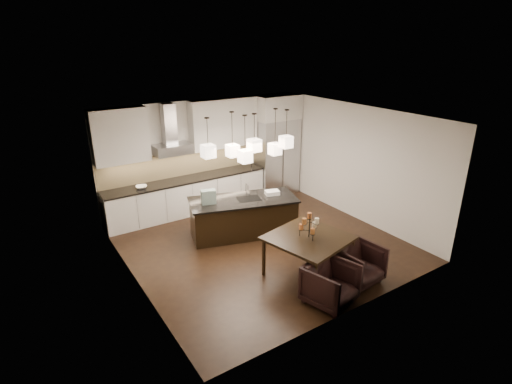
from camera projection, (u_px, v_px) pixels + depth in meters
floor at (261, 244)px, 8.81m from camera, size 5.50×5.50×0.02m
ceiling at (262, 116)px, 7.79m from camera, size 5.50×5.50×0.02m
wall_back at (203, 154)px, 10.45m from camera, size 5.50×0.02×2.80m
wall_front at (361, 235)px, 6.15m from camera, size 5.50×0.02×2.80m
wall_left at (129, 214)px, 6.89m from camera, size 0.02×5.50×2.80m
wall_right at (355, 162)px, 9.71m from camera, size 0.02×5.50×2.80m
refrigerator at (276, 157)px, 11.35m from camera, size 1.20×0.72×2.15m
fridge_panel at (277, 107)px, 10.84m from camera, size 1.26×0.72×0.65m
lower_cabinets at (188, 196)px, 10.22m from camera, size 4.21×0.62×0.88m
countertop at (187, 179)px, 10.06m from camera, size 4.21×0.66×0.04m
backsplash at (181, 164)px, 10.17m from camera, size 4.21×0.02×0.63m
upper_cab_left at (120, 136)px, 8.95m from camera, size 1.25×0.35×1.25m
upper_cab_right at (224, 123)px, 10.31m from camera, size 1.85×0.35×1.25m
hood_canopy at (172, 149)px, 9.65m from camera, size 0.90×0.52×0.24m
hood_chimney at (169, 124)px, 9.51m from camera, size 0.30×0.28×0.96m
fruit_bowl at (141, 187)px, 9.40m from camera, size 0.32×0.32×0.06m
island_body at (243, 217)px, 9.12m from camera, size 2.49×1.57×0.82m
island_top at (243, 200)px, 8.96m from camera, size 2.58×1.66×0.04m
faucet at (246, 190)px, 9.00m from camera, size 0.15×0.24×0.35m
tote_bag at (208, 197)px, 8.66m from camera, size 0.35×0.25×0.32m
food_container at (272, 193)px, 9.20m from camera, size 0.37×0.31×0.09m
dining_table at (308, 256)px, 7.52m from camera, size 1.60×1.60×0.80m
candelabra at (309, 225)px, 7.29m from camera, size 0.46×0.46×0.47m
candle_a at (314, 225)px, 7.40m from camera, size 0.10×0.10×0.11m
candle_b at (301, 227)px, 7.34m from camera, size 0.10×0.10×0.11m
candle_c at (313, 231)px, 7.17m from camera, size 0.10×0.10×0.11m
candle_d at (309, 216)px, 7.38m from camera, size 0.10×0.10×0.11m
candle_e at (304, 221)px, 7.16m from camera, size 0.10×0.10×0.11m
candle_f at (317, 221)px, 7.17m from camera, size 0.10×0.10×0.11m
armchair_left at (331, 284)px, 6.72m from camera, size 0.96×0.97×0.72m
armchair_right at (358, 264)px, 7.33m from camera, size 0.83×0.86×0.72m
pendant_a at (208, 151)px, 7.95m from camera, size 0.24×0.24×0.26m
pendant_b at (233, 151)px, 8.63m from camera, size 0.24×0.24×0.26m
pendant_c at (254, 145)px, 8.37m from camera, size 0.24×0.24×0.26m
pendant_d at (275, 149)px, 9.03m from camera, size 0.24×0.24×0.26m
pendant_e at (286, 142)px, 8.82m from camera, size 0.24×0.24×0.26m
pendant_f at (245, 156)px, 8.28m from camera, size 0.24×0.24×0.26m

